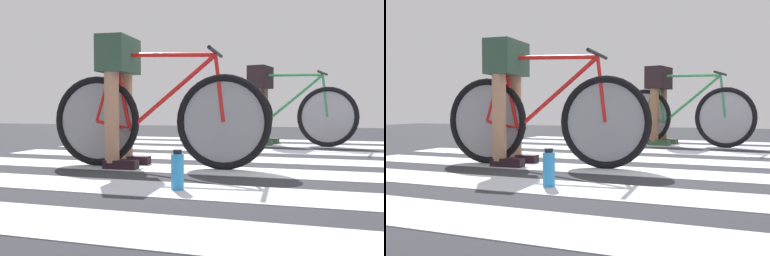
# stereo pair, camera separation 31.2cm
# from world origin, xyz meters

# --- Properties ---
(ground) EXTENTS (18.00, 14.00, 0.02)m
(ground) POSITION_xyz_m (0.00, 0.00, 0.01)
(ground) COLOR #2A2B30
(crosswalk_markings) EXTENTS (5.39, 5.75, 0.00)m
(crosswalk_markings) POSITION_xyz_m (-0.09, -0.13, 0.02)
(crosswalk_markings) COLOR #B1B5C6
(crosswalk_markings) RESTS_ON ground
(bicycle_1_of_2) EXTENTS (1.74, 0.52, 0.93)m
(bicycle_1_of_2) POSITION_xyz_m (-0.93, -0.48, 0.41)
(bicycle_1_of_2) COLOR black
(bicycle_1_of_2) RESTS_ON ground
(cyclist_1_of_2) EXTENTS (0.34, 0.42, 1.01)m
(cyclist_1_of_2) POSITION_xyz_m (-1.24, -0.50, 0.68)
(cyclist_1_of_2) COLOR #A87A5B
(cyclist_1_of_2) RESTS_ON ground
(bicycle_2_of_2) EXTENTS (1.71, 0.56, 0.93)m
(bicycle_2_of_2) POSITION_xyz_m (-0.14, 1.82, 0.41)
(bicycle_2_of_2) COLOR black
(bicycle_2_of_2) RESTS_ON ground
(cyclist_2_of_2) EXTENTS (0.38, 0.45, 0.99)m
(cyclist_2_of_2) POSITION_xyz_m (-0.45, 1.88, 0.66)
(cyclist_2_of_2) COLOR brown
(cyclist_2_of_2) RESTS_ON ground
(water_bottle) EXTENTS (0.07, 0.07, 0.23)m
(water_bottle) POSITION_xyz_m (-0.49, -1.28, 0.13)
(water_bottle) COLOR #2D8FD3
(water_bottle) RESTS_ON ground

